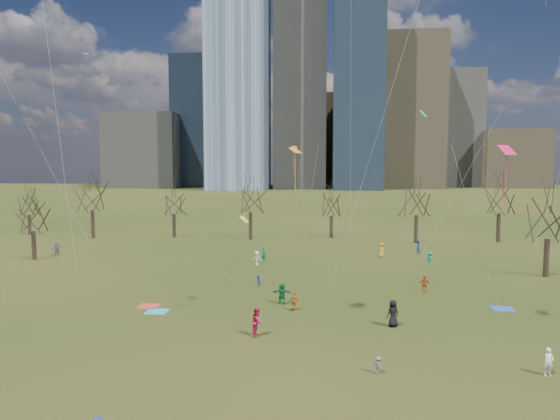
# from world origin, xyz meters

# --- Properties ---
(ground) EXTENTS (500.00, 500.00, 0.00)m
(ground) POSITION_xyz_m (0.00, 0.00, 0.00)
(ground) COLOR black
(ground) RESTS_ON ground
(downtown_skyline) EXTENTS (212.50, 78.00, 118.00)m
(downtown_skyline) POSITION_xyz_m (-2.43, 210.64, 39.01)
(downtown_skyline) COLOR slate
(downtown_skyline) RESTS_ON ground
(bare_tree_row) EXTENTS (113.04, 29.80, 9.50)m
(bare_tree_row) POSITION_xyz_m (-0.09, 37.22, 6.12)
(bare_tree_row) COLOR black
(bare_tree_row) RESTS_ON ground
(blanket_teal) EXTENTS (1.60, 1.50, 0.03)m
(blanket_teal) POSITION_xyz_m (-8.54, 2.89, 0.01)
(blanket_teal) COLOR teal
(blanket_teal) RESTS_ON ground
(blanket_navy) EXTENTS (1.60, 1.50, 0.03)m
(blanket_navy) POSITION_xyz_m (17.81, 6.05, 0.01)
(blanket_navy) COLOR #293EC3
(blanket_navy) RESTS_ON ground
(blanket_crimson) EXTENTS (1.60, 1.50, 0.03)m
(blanket_crimson) POSITION_xyz_m (-9.65, 4.22, 0.01)
(blanket_crimson) COLOR red
(blanket_crimson) RESTS_ON ground
(person_1) EXTENTS (0.63, 0.52, 1.50)m
(person_1) POSITION_xyz_m (15.93, -6.41, 0.75)
(person_1) COLOR white
(person_1) RESTS_ON ground
(person_2) EXTENTS (0.75, 0.94, 1.90)m
(person_2) POSITION_xyz_m (-0.19, -1.76, 0.95)
(person_2) COLOR #AF1940
(person_2) RESTS_ON ground
(person_3) EXTENTS (0.62, 0.72, 0.96)m
(person_3) POSITION_xyz_m (7.02, -6.99, 0.48)
(person_3) COLOR #5C5C60
(person_3) RESTS_ON ground
(person_4) EXTENTS (0.89, 0.72, 1.41)m
(person_4) POSITION_xyz_m (1.84, 4.22, 0.71)
(person_4) COLOR orange
(person_4) RESTS_ON ground
(person_5) EXTENTS (1.64, 0.56, 1.76)m
(person_5) POSITION_xyz_m (0.73, 5.87, 0.88)
(person_5) COLOR #176835
(person_5) RESTS_ON ground
(person_6) EXTENTS (1.08, 0.95, 1.86)m
(person_6) POSITION_xyz_m (8.82, 0.98, 0.93)
(person_6) COLOR black
(person_6) RESTS_ON ground
(person_8) EXTENTS (0.46, 0.56, 1.07)m
(person_8) POSITION_xyz_m (-1.95, 11.37, 0.53)
(person_8) COLOR #223994
(person_8) RESTS_ON ground
(person_9) EXTENTS (1.15, 0.81, 1.61)m
(person_9) POSITION_xyz_m (-3.40, 20.89, 0.81)
(person_9) COLOR silver
(person_9) RESTS_ON ground
(person_10) EXTENTS (0.93, 0.41, 1.57)m
(person_10) POSITION_xyz_m (12.70, 10.32, 0.78)
(person_10) COLOR #B74D1A
(person_10) RESTS_ON ground
(person_11) EXTENTS (1.54, 1.43, 1.72)m
(person_11) POSITION_xyz_m (-28.81, 24.89, 0.86)
(person_11) COLOR slate
(person_11) RESTS_ON ground
(person_12) EXTENTS (0.77, 1.00, 1.81)m
(person_12) POSITION_xyz_m (10.84, 26.94, 0.91)
(person_12) COLOR orange
(person_12) RESTS_ON ground
(person_13) EXTENTS (0.73, 0.72, 1.69)m
(person_13) POSITION_xyz_m (-2.93, 23.33, 0.85)
(person_13) COLOR #166554
(person_13) RESTS_ON ground
(person_14) EXTENTS (0.93, 0.81, 1.64)m
(person_14) POSITION_xyz_m (15.64, 29.97, 0.82)
(person_14) COLOR #263FA5
(person_14) RESTS_ON ground
(person_15) EXTENTS (0.92, 1.17, 1.59)m
(person_15) POSITION_xyz_m (15.62, 22.36, 0.79)
(person_15) COLOR #19724C
(person_15) RESTS_ON ground
(kites_airborne) EXTENTS (70.46, 36.09, 32.61)m
(kites_airborne) POSITION_xyz_m (2.78, 12.47, 13.80)
(kites_airborne) COLOR orange
(kites_airborne) RESTS_ON ground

